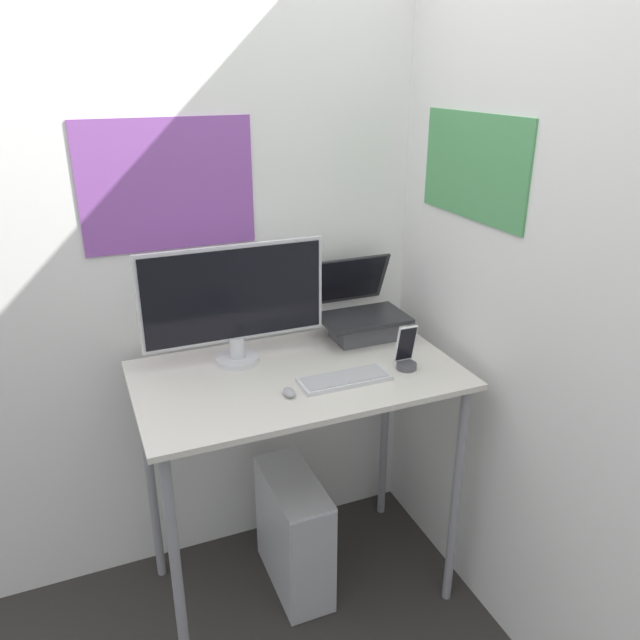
{
  "coord_description": "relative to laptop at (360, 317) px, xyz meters",
  "views": [
    {
      "loc": [
        -0.65,
        -1.46,
        1.91
      ],
      "look_at": [
        0.08,
        0.32,
        1.12
      ],
      "focal_mm": 35.0,
      "sensor_mm": 36.0,
      "label": 1
    }
  ],
  "objects": [
    {
      "name": "keyboard",
      "position": [
        -0.21,
        -0.32,
        -0.07
      ],
      "size": [
        0.3,
        0.11,
        0.02
      ],
      "color": "silver",
      "rests_on": "desk"
    },
    {
      "name": "mouse",
      "position": [
        -0.41,
        -0.34,
        -0.07
      ],
      "size": [
        0.04,
        0.06,
        0.03
      ],
      "color": "#99999E",
      "rests_on": "desk"
    },
    {
      "name": "desk",
      "position": [
        -0.33,
        -0.2,
        -0.2
      ],
      "size": [
        1.09,
        0.64,
        0.94
      ],
      "color": "beige",
      "rests_on": "ground_plane"
    },
    {
      "name": "wall_back",
      "position": [
        -0.33,
        0.2,
        0.28
      ],
      "size": [
        6.0,
        0.06,
        2.6
      ],
      "color": "white",
      "rests_on": "ground_plane"
    },
    {
      "name": "wall_side_right",
      "position": [
        0.3,
        -0.52,
        0.28
      ],
      "size": [
        0.06,
        6.0,
        2.6
      ],
      "color": "white",
      "rests_on": "ground_plane"
    },
    {
      "name": "monitor",
      "position": [
        -0.5,
        -0.04,
        0.15
      ],
      "size": [
        0.64,
        0.15,
        0.42
      ],
      "color": "silver",
      "rests_on": "desk"
    },
    {
      "name": "laptop",
      "position": [
        0.0,
        0.0,
        0.0
      ],
      "size": [
        0.32,
        0.3,
        0.29
      ],
      "color": "#4C4C51",
      "rests_on": "desk"
    },
    {
      "name": "computer_tower",
      "position": [
        -0.34,
        -0.17,
        -0.78
      ],
      "size": [
        0.18,
        0.42,
        0.48
      ],
      "color": "silver",
      "rests_on": "ground_plane"
    },
    {
      "name": "cell_phone",
      "position": [
        0.03,
        -0.31,
        -0.03
      ],
      "size": [
        0.07,
        0.07,
        0.16
      ],
      "color": "#4C4C51",
      "rests_on": "desk"
    }
  ]
}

